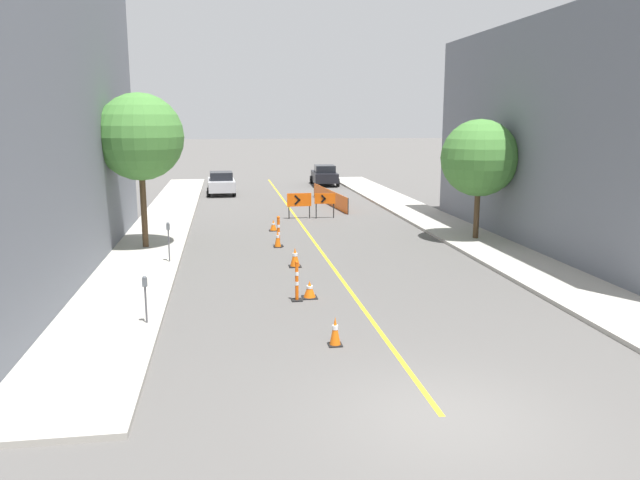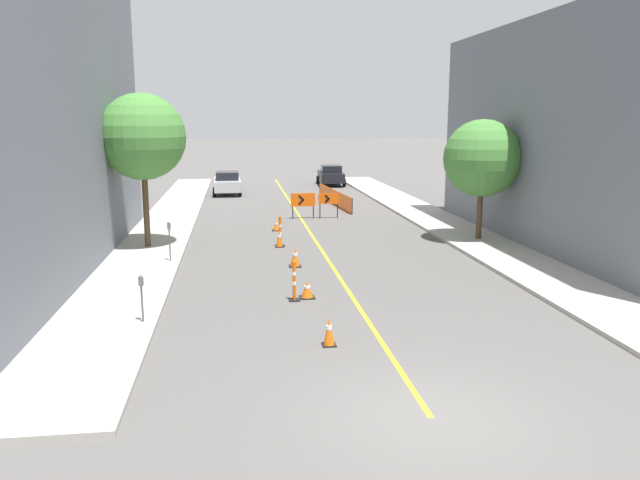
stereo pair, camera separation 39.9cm
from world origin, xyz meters
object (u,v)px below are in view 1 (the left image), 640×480
at_px(delineator_post_rear, 279,233).
at_px(parking_meter_near_curb, 145,289).
at_px(street_tree_left_near, 140,137).
at_px(street_tree_right_near, 479,158).
at_px(arrow_barricade_primary, 299,201).
at_px(parking_meter_far_curb, 168,234).
at_px(traffic_cone_fourth, 278,239).
at_px(parked_car_curb_mid, 324,175).
at_px(delineator_post_front, 297,283).
at_px(traffic_cone_fifth, 273,225).
at_px(traffic_cone_nearest, 335,331).
at_px(traffic_cone_third, 295,257).
at_px(arrow_barricade_secondary, 325,200).
at_px(parked_car_curb_near, 221,183).
at_px(traffic_cone_second, 310,290).

xyz_separation_m(delineator_post_rear, parking_meter_near_curb, (-4.22, -9.70, 0.44)).
distance_m(street_tree_left_near, street_tree_right_near, 14.02).
relative_size(arrow_barricade_primary, street_tree_right_near, 0.27).
height_order(parking_meter_far_curb, street_tree_right_near, street_tree_right_near).
distance_m(traffic_cone_fourth, parked_car_curb_mid, 24.26).
bearing_deg(delineator_post_front, parking_meter_far_curb, 128.04).
xyz_separation_m(traffic_cone_fifth, delineator_post_front, (-0.22, -11.59, 0.26)).
bearing_deg(street_tree_left_near, traffic_cone_nearest, -64.24).
height_order(traffic_cone_third, traffic_cone_fifth, traffic_cone_third).
distance_m(arrow_barricade_secondary, street_tree_right_near, 9.35).
xyz_separation_m(arrow_barricade_primary, parking_meter_near_curb, (-5.93, -16.79, 0.04)).
bearing_deg(parked_car_curb_mid, arrow_barricade_primary, -100.41).
bearing_deg(arrow_barricade_primary, parked_car_curb_mid, 74.47).
bearing_deg(delineator_post_front, traffic_cone_third, 84.31).
distance_m(parked_car_curb_near, street_tree_left_near, 18.94).
relative_size(delineator_post_front, street_tree_left_near, 0.20).
height_order(parked_car_curb_near, parked_car_curb_mid, same).
bearing_deg(parking_meter_near_curb, parked_car_curb_near, 86.30).
bearing_deg(traffic_cone_second, traffic_cone_third, 89.80).
bearing_deg(parking_meter_near_curb, traffic_cone_fourth, 66.40).
relative_size(traffic_cone_fifth, arrow_barricade_secondary, 0.39).
bearing_deg(traffic_cone_third, parking_meter_far_curb, 167.74).
bearing_deg(delineator_post_front, arrow_barricade_secondary, 77.79).
bearing_deg(delineator_post_front, parked_car_curb_near, 94.86).
bearing_deg(traffic_cone_fifth, delineator_post_front, -91.09).
height_order(traffic_cone_nearest, arrow_barricade_primary, arrow_barricade_primary).
bearing_deg(street_tree_left_near, traffic_cone_fourth, -3.31).
bearing_deg(traffic_cone_fourth, parking_meter_far_curb, -148.52).
distance_m(arrow_barricade_secondary, street_tree_left_near, 11.46).
distance_m(traffic_cone_second, delineator_post_rear, 7.70).
distance_m(traffic_cone_second, parking_meter_near_curb, 4.96).
bearing_deg(delineator_post_front, traffic_cone_nearest, -82.92).
xyz_separation_m(traffic_cone_nearest, parked_car_curb_mid, (5.36, 35.10, 0.45)).
distance_m(delineator_post_front, street_tree_right_near, 12.13).
bearing_deg(traffic_cone_fifth, street_tree_right_near, -23.77).
relative_size(traffic_cone_second, street_tree_left_near, 0.08).
xyz_separation_m(arrow_barricade_secondary, parked_car_curb_near, (-5.47, 11.47, -0.18)).
distance_m(parking_meter_near_curb, parking_meter_far_curb, 6.99).
relative_size(traffic_cone_fourth, delineator_post_rear, 0.56).
height_order(traffic_cone_third, parked_car_curb_near, parked_car_curb_near).
height_order(traffic_cone_nearest, delineator_post_rear, delineator_post_rear).
distance_m(arrow_barricade_primary, parked_car_curb_near, 12.10).
distance_m(traffic_cone_third, parked_car_curb_mid, 27.64).
distance_m(traffic_cone_fourth, traffic_cone_fifth, 3.84).
distance_m(traffic_cone_fifth, delineator_post_rear, 3.68).
height_order(traffic_cone_second, delineator_post_front, delineator_post_front).
bearing_deg(arrow_barricade_secondary, street_tree_left_near, -136.80).
distance_m(arrow_barricade_secondary, parking_meter_near_curb, 18.23).
xyz_separation_m(traffic_cone_third, arrow_barricade_secondary, (2.81, 10.70, 0.63)).
bearing_deg(delineator_post_rear, parking_meter_far_curb, -147.20).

